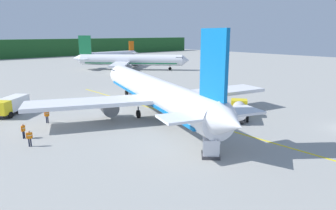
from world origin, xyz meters
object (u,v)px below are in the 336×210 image
at_px(crew_loader_left, 29,137).
at_px(airliner_far_taxiway, 114,54).
at_px(airliner_mid_apron, 130,60).
at_px(crew_loader_right, 23,130).
at_px(airliner_foreground, 153,91).
at_px(cargo_container_near, 211,148).
at_px(service_truck_baggage, 11,105).
at_px(crew_marshaller, 47,115).
at_px(service_truck_fuel, 239,110).

bearing_deg(crew_loader_left, airliner_far_taxiway, 54.11).
relative_size(airliner_mid_apron, crew_loader_left, 16.98).
height_order(airliner_mid_apron, crew_loader_right, airliner_mid_apron).
relative_size(airliner_foreground, cargo_container_near, 16.82).
relative_size(airliner_mid_apron, airliner_far_taxiway, 1.07).
bearing_deg(airliner_foreground, service_truck_baggage, 138.85).
xyz_separation_m(crew_marshaller, crew_loader_left, (-4.54, -7.48, -0.04)).
distance_m(service_truck_fuel, crew_marshaller, 25.45).
xyz_separation_m(airliner_foreground, cargo_container_near, (-5.70, -15.89, -2.47)).
xyz_separation_m(airliner_foreground, crew_loader_right, (-17.42, 1.35, -2.39)).
relative_size(service_truck_fuel, crew_loader_left, 3.24).
distance_m(airliner_mid_apron, crew_loader_left, 68.76).
relative_size(airliner_far_taxiway, service_truck_baggage, 4.46).
distance_m(service_truck_baggage, cargo_container_near, 30.98).
distance_m(cargo_container_near, crew_loader_right, 20.84).
height_order(airliner_foreground, crew_loader_right, airliner_foreground).
bearing_deg(airliner_foreground, crew_marshaller, 156.52).
height_order(airliner_far_taxiway, crew_loader_right, airliner_far_taxiway).
distance_m(airliner_mid_apron, crew_loader_right, 66.31).
bearing_deg(service_truck_fuel, crew_marshaller, 142.64).
relative_size(airliner_foreground, crew_marshaller, 22.69).
xyz_separation_m(airliner_foreground, airliner_mid_apron, (29.05, 48.60, -0.33)).
bearing_deg(crew_loader_left, crew_marshaller, 58.70).
xyz_separation_m(service_truck_baggage, crew_marshaller, (2.27, -7.78, -0.36)).
xyz_separation_m(cargo_container_near, crew_loader_left, (-12.03, 14.15, 0.10)).
bearing_deg(crew_marshaller, crew_loader_right, -134.00).
relative_size(airliner_foreground, airliner_mid_apron, 1.38).
xyz_separation_m(service_truck_baggage, crew_loader_left, (-2.28, -15.25, -0.40)).
bearing_deg(crew_loader_right, airliner_far_taxiway, 53.27).
height_order(service_truck_fuel, cargo_container_near, service_truck_fuel).
xyz_separation_m(service_truck_baggage, crew_loader_right, (-1.96, -12.16, -0.43)).
distance_m(airliner_foreground, crew_marshaller, 14.56).
distance_m(airliner_far_taxiway, service_truck_fuel, 104.65).
xyz_separation_m(airliner_mid_apron, service_truck_fuel, (-22.01, -58.31, -1.66)).
bearing_deg(crew_marshaller, airliner_far_taxiway, 53.71).
height_order(cargo_container_near, crew_loader_left, cargo_container_near).
xyz_separation_m(crew_marshaller, crew_loader_right, (-4.23, -4.38, -0.06)).
distance_m(service_truck_fuel, crew_loader_left, 26.03).
relative_size(airliner_far_taxiway, crew_marshaller, 15.30).
distance_m(airliner_foreground, crew_loader_right, 17.63).
distance_m(service_truck_baggage, crew_marshaller, 8.11).
relative_size(airliner_mid_apron, cargo_container_near, 12.17).
bearing_deg(airliner_foreground, airliner_mid_apron, 59.13).
xyz_separation_m(airliner_foreground, service_truck_fuel, (7.04, -9.71, -2.00)).
bearing_deg(crew_loader_left, airliner_foreground, 5.62).
bearing_deg(airliner_far_taxiway, crew_loader_right, -126.73).
bearing_deg(service_truck_fuel, crew_loader_left, 162.17).
bearing_deg(crew_loader_right, service_truck_baggage, 80.84).
xyz_separation_m(service_truck_fuel, crew_marshaller, (-20.23, 15.44, -0.33)).
bearing_deg(crew_loader_left, service_truck_fuel, -17.83).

